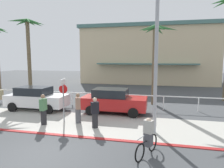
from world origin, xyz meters
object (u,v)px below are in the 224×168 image
at_px(streetlight_curb, 156,47).
at_px(pedestrian_0, 43,111).
at_px(car_white_1, 36,98).
at_px(pedestrian_2, 95,114).
at_px(palm_tree_1, 28,38).
at_px(stop_sign_bike_lane, 63,94).
at_px(cyclist_black_0, 148,138).
at_px(pedestrian_1, 78,109).
at_px(palm_tree_2, 155,46).
at_px(car_red_2, 113,101).

relative_size(streetlight_curb, pedestrian_0, 4.27).
relative_size(car_white_1, pedestrian_2, 2.61).
bearing_deg(car_white_1, palm_tree_1, 128.28).
height_order(stop_sign_bike_lane, palm_tree_1, palm_tree_1).
height_order(cyclist_black_0, pedestrian_2, pedestrian_2).
relative_size(streetlight_curb, pedestrian_1, 4.25).
bearing_deg(pedestrian_2, car_white_1, 152.36).
xyz_separation_m(palm_tree_2, car_white_1, (-8.32, -3.64, -3.85)).
height_order(palm_tree_1, car_white_1, palm_tree_1).
bearing_deg(pedestrian_1, palm_tree_1, 138.24).
bearing_deg(car_white_1, car_red_2, 3.39).
height_order(palm_tree_1, pedestrian_2, palm_tree_1).
height_order(stop_sign_bike_lane, cyclist_black_0, stop_sign_bike_lane).
bearing_deg(palm_tree_1, stop_sign_bike_lane, -45.16).
bearing_deg(palm_tree_1, palm_tree_2, -6.40).
relative_size(stop_sign_bike_lane, car_red_2, 0.58).
distance_m(palm_tree_2, car_white_1, 9.86).
bearing_deg(cyclist_black_0, palm_tree_1, 139.87).
bearing_deg(streetlight_curb, pedestrian_1, 169.41).
xyz_separation_m(cyclist_black_0, pedestrian_2, (-2.94, 2.51, 0.08)).
distance_m(car_red_2, pedestrian_1, 3.00).
distance_m(palm_tree_1, palm_tree_2, 12.40).
distance_m(car_white_1, pedestrian_2, 6.06).
bearing_deg(car_red_2, pedestrian_2, -96.04).
bearing_deg(car_red_2, pedestrian_0, -135.28).
xyz_separation_m(streetlight_curb, pedestrian_1, (-4.36, 0.81, -3.45)).
height_order(stop_sign_bike_lane, car_white_1, stop_sign_bike_lane).
distance_m(stop_sign_bike_lane, streetlight_curb, 5.90).
relative_size(car_red_2, cyclist_black_0, 2.60).
xyz_separation_m(palm_tree_1, pedestrian_1, (8.11, -7.24, -4.96)).
bearing_deg(pedestrian_2, pedestrian_0, -177.14).
height_order(palm_tree_2, car_white_1, palm_tree_2).
height_order(palm_tree_1, pedestrian_1, palm_tree_1).
bearing_deg(pedestrian_2, pedestrian_1, 154.35).
bearing_deg(pedestrian_0, pedestrian_1, 22.25).
bearing_deg(stop_sign_bike_lane, car_red_2, 46.91).
bearing_deg(car_red_2, palm_tree_2, 51.49).
height_order(palm_tree_2, pedestrian_0, palm_tree_2).
xyz_separation_m(car_red_2, pedestrian_0, (-3.33, -3.30, -0.05)).
bearing_deg(pedestrian_1, cyclist_black_0, -36.71).
bearing_deg(pedestrian_0, car_red_2, 44.72).
xyz_separation_m(car_white_1, cyclist_black_0, (8.30, -5.32, -0.18)).
height_order(streetlight_curb, cyclist_black_0, streetlight_curb).
xyz_separation_m(palm_tree_1, pedestrian_0, (6.33, -7.97, -4.96)).
relative_size(palm_tree_2, car_white_1, 1.45).
distance_m(cyclist_black_0, pedestrian_1, 5.17).
distance_m(cyclist_black_0, pedestrian_0, 6.39).
relative_size(car_red_2, pedestrian_0, 2.51).
height_order(palm_tree_1, palm_tree_2, palm_tree_1).
bearing_deg(streetlight_curb, stop_sign_bike_lane, 171.45).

